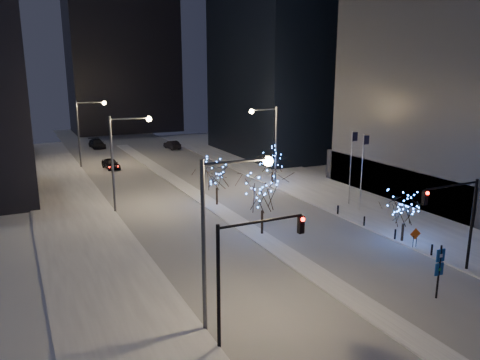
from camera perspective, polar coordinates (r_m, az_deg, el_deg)
ground at (r=31.49m, az=14.96°, el=-14.77°), size 160.00×160.00×0.00m
road at (r=60.45m, az=-7.16°, el=-0.64°), size 20.00×130.00×0.02m
median at (r=55.88m, az=-5.48°, el=-1.70°), size 2.00×80.00×0.15m
east_sidewalk at (r=54.78m, az=13.24°, el=-2.32°), size 10.00×90.00×0.15m
west_sidewalk at (r=43.36m, az=-18.29°, el=-6.88°), size 8.00×90.00×0.15m
plinth at (r=66.60m, az=27.24°, el=1.02°), size 30.00×24.00×4.00m
horizon_block at (r=115.42m, az=-14.21°, el=16.25°), size 24.00×14.00×42.00m
street_lamp_w_near at (r=25.94m, az=-2.32°, el=-4.88°), size 4.40×0.56×10.00m
street_lamp_w_mid at (r=49.25m, az=-14.18°, el=3.54°), size 4.40×0.56×10.00m
street_lamp_w_far at (r=73.67m, az=-18.34°, el=6.45°), size 4.40×0.56×10.00m
street_lamp_east at (r=58.80m, az=3.65°, el=5.44°), size 3.90×0.56×10.00m
traffic_signal_west at (r=25.06m, az=0.65°, el=-9.80°), size 5.26×0.43×7.00m
traffic_signal_east at (r=36.50m, az=25.09°, el=-3.57°), size 5.26×0.43×7.00m
flagpoles at (r=50.61m, az=14.05°, el=1.85°), size 1.35×2.60×8.00m
bollards at (r=44.42m, az=16.59°, el=-5.55°), size 0.16×12.16×0.90m
car_near at (r=72.27m, az=-15.47°, el=1.92°), size 2.36×4.71×1.54m
car_mid at (r=87.86m, az=-8.27°, el=4.26°), size 2.07×4.78×1.53m
car_far at (r=92.09m, az=-17.04°, el=4.26°), size 2.62×5.78×1.64m
holiday_tree_median_near at (r=41.29m, az=2.75°, el=-1.35°), size 5.91×5.91×6.13m
holiday_tree_median_far at (r=50.40m, az=-2.87°, el=0.60°), size 4.46×4.46×4.98m
holiday_tree_plaza_near at (r=42.22m, az=19.41°, el=-3.46°), size 4.05×4.05×4.27m
holiday_tree_plaza_far at (r=59.52m, az=3.97°, el=2.28°), size 3.95×3.95×4.64m
wayfinding_sign at (r=33.15m, az=23.14°, el=-9.64°), size 0.66×0.13×3.69m
construction_sign at (r=41.58m, az=20.58°, el=-6.37°), size 1.00×0.22×1.67m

